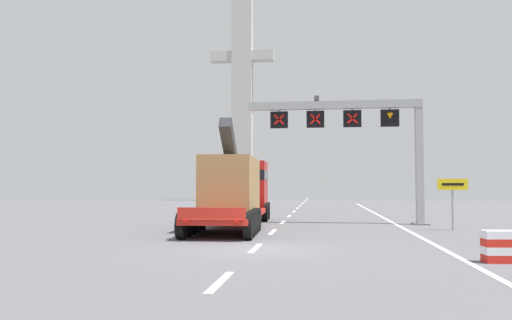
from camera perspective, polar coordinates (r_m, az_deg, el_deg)
name	(u,v)px	position (r m, az deg, el deg)	size (l,w,h in m)	color
ground	(259,249)	(17.71, 0.38, -9.89)	(112.00, 112.00, 0.00)	#5B5B60
lane_markings	(298,208)	(48.75, 4.64, -5.36)	(0.20, 77.00, 0.01)	silver
edge_line_right	(396,224)	(29.80, 15.27, -6.90)	(0.20, 63.00, 0.01)	silver
overhead_lane_gantry	(358,125)	(29.59, 11.33, 3.80)	(10.03, 0.90, 7.28)	#9EA0A5
heavy_haul_truck_red	(237,189)	(27.92, -2.09, -3.21)	(3.53, 14.15, 5.30)	red
exit_sign_yellow	(453,191)	(26.51, 21.04, -3.27)	(1.41, 0.15, 2.49)	#9EA0A5
crash_barrier_striped	(502,247)	(16.18, 25.66, -8.68)	(1.04, 0.59, 0.90)	red
bridge_pylon_distant	(242,82)	(73.17, -1.53, 8.72)	(9.00, 2.00, 32.86)	#B7B7B2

